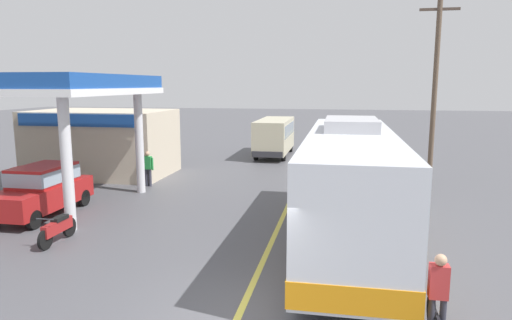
{
  "coord_description": "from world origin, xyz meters",
  "views": [
    {
      "loc": [
        1.97,
        -8.54,
        4.74
      ],
      "look_at": [
        -1.5,
        10.0,
        1.6
      ],
      "focal_mm": 31.96,
      "sensor_mm": 36.0,
      "label": 1
    }
  ],
  "objects_px": {
    "minibus_opposing_lane": "(274,134)",
    "pedestrian_near_pump": "(148,167)",
    "car_at_pump": "(42,188)",
    "motorcycle_parked_forecourt": "(58,228)",
    "coach_bus_main": "(350,187)",
    "cyclist_on_shoulder": "(438,303)"
  },
  "relations": [
    {
      "from": "motorcycle_parked_forecourt",
      "to": "minibus_opposing_lane",
      "type": "bearing_deg",
      "value": 77.61
    },
    {
      "from": "minibus_opposing_lane",
      "to": "cyclist_on_shoulder",
      "type": "xyz_separation_m",
      "value": [
        6.2,
        -21.69,
        -0.69
      ]
    },
    {
      "from": "car_at_pump",
      "to": "minibus_opposing_lane",
      "type": "xyz_separation_m",
      "value": [
        6.31,
        15.46,
        0.46
      ]
    },
    {
      "from": "minibus_opposing_lane",
      "to": "pedestrian_near_pump",
      "type": "height_order",
      "value": "minibus_opposing_lane"
    },
    {
      "from": "car_at_pump",
      "to": "cyclist_on_shoulder",
      "type": "xyz_separation_m",
      "value": [
        12.51,
        -6.22,
        -0.23
      ]
    },
    {
      "from": "coach_bus_main",
      "to": "pedestrian_near_pump",
      "type": "height_order",
      "value": "coach_bus_main"
    },
    {
      "from": "coach_bus_main",
      "to": "pedestrian_near_pump",
      "type": "relative_size",
      "value": 6.65
    },
    {
      "from": "coach_bus_main",
      "to": "pedestrian_near_pump",
      "type": "xyz_separation_m",
      "value": [
        -9.16,
        6.09,
        -0.79
      ]
    },
    {
      "from": "car_at_pump",
      "to": "motorcycle_parked_forecourt",
      "type": "relative_size",
      "value": 2.33
    },
    {
      "from": "car_at_pump",
      "to": "motorcycle_parked_forecourt",
      "type": "xyz_separation_m",
      "value": [
        2.34,
        -2.62,
        -0.57
      ]
    },
    {
      "from": "minibus_opposing_lane",
      "to": "cyclist_on_shoulder",
      "type": "height_order",
      "value": "minibus_opposing_lane"
    },
    {
      "from": "minibus_opposing_lane",
      "to": "motorcycle_parked_forecourt",
      "type": "height_order",
      "value": "minibus_opposing_lane"
    },
    {
      "from": "car_at_pump",
      "to": "pedestrian_near_pump",
      "type": "distance_m",
      "value": 5.49
    },
    {
      "from": "coach_bus_main",
      "to": "motorcycle_parked_forecourt",
      "type": "distance_m",
      "value": 8.9
    },
    {
      "from": "car_at_pump",
      "to": "motorcycle_parked_forecourt",
      "type": "height_order",
      "value": "car_at_pump"
    },
    {
      "from": "car_at_pump",
      "to": "pedestrian_near_pump",
      "type": "bearing_deg",
      "value": 70.6
    },
    {
      "from": "pedestrian_near_pump",
      "to": "cyclist_on_shoulder",
      "type": "bearing_deg",
      "value": -46.85
    },
    {
      "from": "motorcycle_parked_forecourt",
      "to": "pedestrian_near_pump",
      "type": "height_order",
      "value": "pedestrian_near_pump"
    },
    {
      "from": "car_at_pump",
      "to": "cyclist_on_shoulder",
      "type": "bearing_deg",
      "value": -26.45
    },
    {
      "from": "minibus_opposing_lane",
      "to": "pedestrian_near_pump",
      "type": "bearing_deg",
      "value": -113.55
    },
    {
      "from": "coach_bus_main",
      "to": "minibus_opposing_lane",
      "type": "height_order",
      "value": "coach_bus_main"
    },
    {
      "from": "motorcycle_parked_forecourt",
      "to": "pedestrian_near_pump",
      "type": "relative_size",
      "value": 1.08
    }
  ]
}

